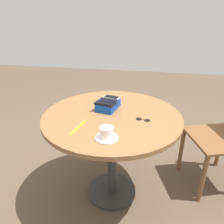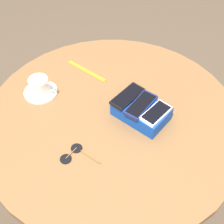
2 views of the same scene
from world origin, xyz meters
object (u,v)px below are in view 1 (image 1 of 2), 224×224
object	(u,v)px
round_table	(112,128)
saucer	(107,138)
phone_navy	(108,100)
sunglasses	(143,119)
lanyard_strap	(79,127)
phone_white	(112,98)
phone_box	(108,105)
phone_black	(104,104)
coffee_cup	(107,132)

from	to	relation	value
round_table	saucer	size ratio (longest dim) A/B	7.24
phone_navy	sunglasses	distance (m)	0.30
lanyard_strap	sunglasses	world-z (taller)	sunglasses
round_table	phone_white	bearing A→B (deg)	-168.41
phone_box	sunglasses	bearing A→B (deg)	63.30
phone_white	phone_navy	size ratio (longest dim) A/B	0.88
phone_navy	saucer	size ratio (longest dim) A/B	1.10
phone_black	phone_white	bearing A→B (deg)	167.19
round_table	lanyard_strap	distance (m)	0.30
phone_black	coffee_cup	distance (m)	0.36
phone_navy	sunglasses	size ratio (longest dim) A/B	1.13
phone_black	coffee_cup	world-z (taller)	same
coffee_cup	lanyard_strap	size ratio (longest dim) A/B	0.52
phone_white	lanyard_strap	xyz separation A→B (m)	(0.38, -0.14, -0.06)
phone_box	phone_navy	world-z (taller)	phone_navy
phone_navy	phone_box	bearing A→B (deg)	-131.63
phone_navy	saucer	world-z (taller)	phone_navy
phone_navy	saucer	distance (m)	0.42
saucer	sunglasses	distance (m)	0.34
phone_black	lanyard_strap	xyz separation A→B (m)	(0.25, -0.11, -0.06)
phone_black	coffee_cup	size ratio (longest dim) A/B	1.43
round_table	phone_navy	bearing A→B (deg)	-155.27
lanyard_strap	saucer	bearing A→B (deg)	64.20
phone_box	lanyard_strap	distance (m)	0.34
phone_box	lanyard_strap	bearing A→B (deg)	-22.14
phone_black	round_table	bearing A→B (deg)	61.83
sunglasses	round_table	bearing A→B (deg)	-99.04
coffee_cup	phone_navy	bearing A→B (deg)	-170.35
coffee_cup	phone_black	bearing A→B (deg)	-165.86
phone_black	lanyard_strap	world-z (taller)	phone_black
lanyard_strap	phone_black	bearing A→B (deg)	155.57
phone_box	phone_black	bearing A→B (deg)	-12.77
phone_black	lanyard_strap	size ratio (longest dim) A/B	0.74
round_table	phone_black	distance (m)	0.19
coffee_cup	lanyard_strap	world-z (taller)	coffee_cup
phone_white	sunglasses	distance (m)	0.32
phone_black	sunglasses	size ratio (longest dim) A/B	1.15
phone_box	phone_navy	bearing A→B (deg)	48.37
saucer	phone_white	bearing A→B (deg)	-172.96
round_table	lanyard_strap	xyz separation A→B (m)	(0.22, -0.17, 0.11)
phone_white	phone_navy	bearing A→B (deg)	-10.12
round_table	phone_white	distance (m)	0.24
saucer	coffee_cup	xyz separation A→B (m)	(-0.00, -0.00, 0.04)
saucer	sunglasses	xyz separation A→B (m)	(-0.28, 0.19, -0.00)
phone_box	lanyard_strap	world-z (taller)	phone_box
lanyard_strap	sunglasses	size ratio (longest dim) A/B	1.56
phone_box	phone_white	world-z (taller)	phone_white
phone_black	saucer	size ratio (longest dim) A/B	1.12
phone_box	sunglasses	xyz separation A→B (m)	(0.13, 0.26, -0.03)
phone_white	sunglasses	world-z (taller)	phone_white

